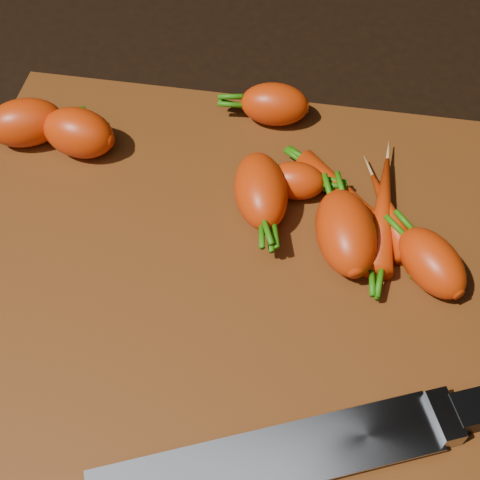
# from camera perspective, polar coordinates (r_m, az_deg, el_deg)

# --- Properties ---
(ground) EXTENTS (2.00, 2.00, 0.01)m
(ground) POSITION_cam_1_polar(r_m,az_deg,el_deg) (0.56, -0.16, -2.90)
(ground) COLOR black
(cutting_board) EXTENTS (0.50, 0.40, 0.01)m
(cutting_board) POSITION_cam_1_polar(r_m,az_deg,el_deg) (0.55, -0.17, -2.28)
(cutting_board) COLOR #542A0E
(cutting_board) RESTS_ON ground
(carrot_0) EXTENTS (0.08, 0.07, 0.04)m
(carrot_0) POSITION_cam_1_polar(r_m,az_deg,el_deg) (0.65, -17.87, 9.51)
(carrot_0) COLOR red
(carrot_0) RESTS_ON cutting_board
(carrot_1) EXTENTS (0.07, 0.06, 0.05)m
(carrot_1) POSITION_cam_1_polar(r_m,az_deg,el_deg) (0.63, -13.60, 8.88)
(carrot_1) COLOR red
(carrot_1) RESTS_ON cutting_board
(carrot_2) EXTENTS (0.06, 0.09, 0.04)m
(carrot_2) POSITION_cam_1_polar(r_m,az_deg,el_deg) (0.57, 1.78, 4.23)
(carrot_2) COLOR red
(carrot_2) RESTS_ON cutting_board
(carrot_3) EXTENTS (0.07, 0.09, 0.05)m
(carrot_3) POSITION_cam_1_polar(r_m,az_deg,el_deg) (0.54, 9.00, 0.64)
(carrot_3) COLOR red
(carrot_3) RESTS_ON cutting_board
(carrot_4) EXTENTS (0.07, 0.04, 0.04)m
(carrot_4) POSITION_cam_1_polar(r_m,az_deg,el_deg) (0.64, 2.97, 11.49)
(carrot_4) COLOR red
(carrot_4) RESTS_ON cutting_board
(carrot_5) EXTENTS (0.05, 0.03, 0.03)m
(carrot_5) POSITION_cam_1_polar(r_m,az_deg,el_deg) (0.58, 4.78, 5.06)
(carrot_5) COLOR red
(carrot_5) RESTS_ON cutting_board
(carrot_6) EXTENTS (0.07, 0.08, 0.04)m
(carrot_6) POSITION_cam_1_polar(r_m,az_deg,el_deg) (0.55, 16.05, -1.86)
(carrot_6) COLOR red
(carrot_6) RESTS_ON cutting_board
(carrot_7) EXTENTS (0.03, 0.12, 0.03)m
(carrot_7) POSITION_cam_1_polar(r_m,az_deg,el_deg) (0.58, 12.06, 2.32)
(carrot_7) COLOR red
(carrot_7) RESTS_ON cutting_board
(carrot_8) EXTENTS (0.11, 0.10, 0.02)m
(carrot_8) POSITION_cam_1_polar(r_m,az_deg,el_deg) (0.58, 9.86, 3.11)
(carrot_8) COLOR red
(carrot_8) RESTS_ON cutting_board
(carrot_9) EXTENTS (0.05, 0.09, 0.02)m
(carrot_9) POSITION_cam_1_polar(r_m,az_deg,el_deg) (0.58, 12.65, 2.12)
(carrot_9) COLOR red
(carrot_9) RESTS_ON cutting_board
(knife) EXTENTS (0.37, 0.18, 0.02)m
(knife) POSITION_cam_1_polar(r_m,az_deg,el_deg) (0.47, 5.22, -17.60)
(knife) COLOR gray
(knife) RESTS_ON cutting_board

